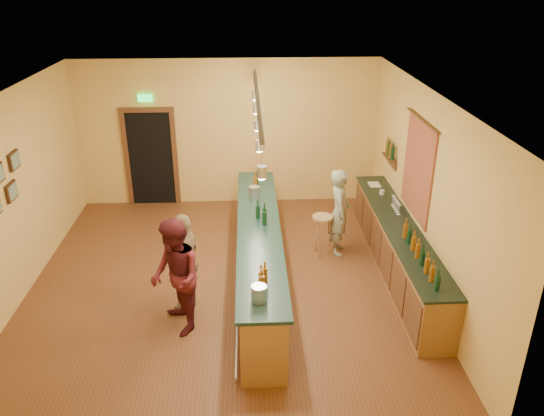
{
  "coord_description": "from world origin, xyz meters",
  "views": [
    {
      "loc": [
        0.42,
        -7.71,
        4.88
      ],
      "look_at": [
        0.81,
        0.2,
        1.29
      ],
      "focal_mm": 35.0,
      "sensor_mm": 36.0,
      "label": 1
    }
  ],
  "objects_px": {
    "back_counter": "(398,249)",
    "bartender": "(339,212)",
    "tasting_bar": "(259,251)",
    "bar_stool": "(322,223)",
    "customer_a": "(176,277)",
    "customer_b": "(186,262)"
  },
  "relations": [
    {
      "from": "bartender",
      "to": "bar_stool",
      "type": "distance_m",
      "value": 0.38
    },
    {
      "from": "tasting_bar",
      "to": "customer_a",
      "type": "relative_size",
      "value": 2.91
    },
    {
      "from": "back_counter",
      "to": "bartender",
      "type": "bearing_deg",
      "value": 137.44
    },
    {
      "from": "back_counter",
      "to": "tasting_bar",
      "type": "height_order",
      "value": "tasting_bar"
    },
    {
      "from": "tasting_bar",
      "to": "customer_b",
      "type": "height_order",
      "value": "customer_b"
    },
    {
      "from": "bartender",
      "to": "bar_stool",
      "type": "xyz_separation_m",
      "value": [
        -0.32,
        -0.07,
        -0.19
      ]
    },
    {
      "from": "customer_b",
      "to": "bar_stool",
      "type": "relative_size",
      "value": 2.08
    },
    {
      "from": "tasting_bar",
      "to": "bar_stool",
      "type": "bearing_deg",
      "value": 38.14
    },
    {
      "from": "tasting_bar",
      "to": "bar_stool",
      "type": "xyz_separation_m",
      "value": [
        1.18,
        0.93,
        0.03
      ]
    },
    {
      "from": "back_counter",
      "to": "bartender",
      "type": "relative_size",
      "value": 2.77
    },
    {
      "from": "customer_a",
      "to": "bartender",
      "type": "bearing_deg",
      "value": 107.32
    },
    {
      "from": "customer_a",
      "to": "back_counter",
      "type": "bearing_deg",
      "value": 89.28
    },
    {
      "from": "customer_a",
      "to": "customer_b",
      "type": "bearing_deg",
      "value": 149.19
    },
    {
      "from": "bar_stool",
      "to": "customer_a",
      "type": "bearing_deg",
      "value": -138.42
    },
    {
      "from": "bar_stool",
      "to": "tasting_bar",
      "type": "bearing_deg",
      "value": -141.86
    },
    {
      "from": "back_counter",
      "to": "tasting_bar",
      "type": "distance_m",
      "value": 2.4
    },
    {
      "from": "bartender",
      "to": "customer_a",
      "type": "bearing_deg",
      "value": 135.44
    },
    {
      "from": "back_counter",
      "to": "tasting_bar",
      "type": "relative_size",
      "value": 0.89
    },
    {
      "from": "back_counter",
      "to": "bartender",
      "type": "xyz_separation_m",
      "value": [
        -0.89,
        0.82,
        0.33
      ]
    },
    {
      "from": "tasting_bar",
      "to": "bartender",
      "type": "xyz_separation_m",
      "value": [
        1.5,
        1.0,
        0.21
      ]
    },
    {
      "from": "bartender",
      "to": "customer_b",
      "type": "height_order",
      "value": "bartender"
    },
    {
      "from": "bar_stool",
      "to": "bartender",
      "type": "bearing_deg",
      "value": 12.77
    }
  ]
}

